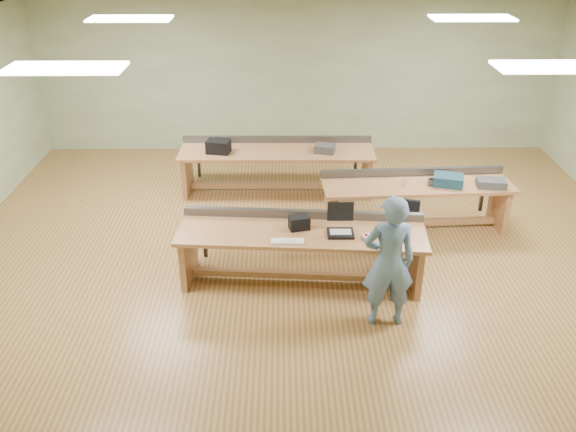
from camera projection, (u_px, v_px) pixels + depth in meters
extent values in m
plane|color=#A36F3E|center=(303.00, 246.00, 8.91)|extent=(10.00, 10.00, 0.00)
plane|color=silver|center=(305.00, 36.00, 7.54)|extent=(10.00, 10.00, 0.00)
cube|color=#A2B489|center=(297.00, 75.00, 11.78)|extent=(10.00, 0.04, 3.00)
cube|color=#A2B489|center=(322.00, 337.00, 4.66)|extent=(10.00, 0.04, 3.00)
cube|color=white|center=(65.00, 68.00, 6.19)|extent=(1.20, 0.50, 0.03)
cube|color=white|center=(130.00, 19.00, 8.86)|extent=(1.20, 0.50, 0.03)
cube|color=white|center=(554.00, 67.00, 6.24)|extent=(1.20, 0.50, 0.03)
cube|color=white|center=(472.00, 18.00, 8.91)|extent=(1.20, 0.50, 0.03)
cube|color=#AE7349|center=(301.00, 233.00, 7.75)|extent=(3.22, 1.08, 0.05)
cube|color=#AE7349|center=(188.00, 255.00, 8.00)|extent=(0.14, 0.75, 0.70)
cube|color=#AE7349|center=(416.00, 262.00, 7.83)|extent=(0.14, 0.75, 0.70)
cube|color=#AE7349|center=(301.00, 275.00, 8.03)|extent=(2.87, 0.32, 0.08)
cube|color=#4B4C52|center=(303.00, 214.00, 8.05)|extent=(3.16, 0.32, 0.11)
cube|color=#AE7349|center=(417.00, 185.00, 9.06)|extent=(2.86, 0.91, 0.05)
cube|color=#AE7349|center=(329.00, 211.00, 9.15)|extent=(0.12, 0.65, 0.70)
cube|color=#AE7349|center=(499.00, 205.00, 9.31)|extent=(0.12, 0.65, 0.70)
cube|color=#AE7349|center=(413.00, 223.00, 9.34)|extent=(2.52, 0.25, 0.08)
cube|color=#4B4C52|center=(412.00, 172.00, 9.32)|extent=(2.82, 0.24, 0.11)
cube|color=#AE7349|center=(277.00, 152.00, 10.28)|extent=(3.29, 0.91, 0.05)
cube|color=#AE7349|center=(187.00, 172.00, 10.45)|extent=(0.09, 0.78, 0.70)
cube|color=#AE7349|center=(367.00, 172.00, 10.46)|extent=(0.09, 0.78, 0.70)
cube|color=#AE7349|center=(277.00, 186.00, 10.57)|extent=(2.98, 0.13, 0.08)
cube|color=#4B4C52|center=(277.00, 139.00, 10.60)|extent=(3.28, 0.11, 0.11)
imported|color=slate|center=(389.00, 262.00, 6.93)|extent=(0.62, 0.42, 1.66)
cube|color=black|center=(341.00, 233.00, 7.65)|extent=(0.33, 0.27, 0.04)
cube|color=black|center=(340.00, 211.00, 7.66)|extent=(0.33, 0.02, 0.26)
cube|color=silver|center=(288.00, 241.00, 7.48)|extent=(0.41, 0.14, 0.02)
ellipsoid|color=white|center=(367.00, 236.00, 7.56)|extent=(0.17, 0.19, 0.06)
cube|color=black|center=(299.00, 223.00, 7.76)|extent=(0.29, 0.22, 0.17)
cylinder|color=black|center=(399.00, 249.00, 8.39)|extent=(0.06, 0.06, 0.44)
cube|color=black|center=(401.00, 234.00, 8.28)|extent=(0.53, 0.53, 0.06)
cube|color=black|center=(404.00, 212.00, 8.34)|extent=(0.40, 0.17, 0.38)
cylinder|color=black|center=(398.00, 261.00, 8.48)|extent=(0.60, 0.60, 0.06)
cube|color=#153746|center=(448.00, 180.00, 8.99)|extent=(0.50, 0.42, 0.15)
cube|color=#3A3A3D|center=(491.00, 183.00, 8.94)|extent=(0.45, 0.32, 0.11)
imported|color=#3A3A3D|center=(432.00, 182.00, 8.98)|extent=(0.14, 0.14, 0.10)
cylinder|color=silver|center=(404.00, 183.00, 8.96)|extent=(0.08, 0.08, 0.11)
cube|color=black|center=(218.00, 146.00, 10.14)|extent=(0.42, 0.34, 0.21)
cube|color=#3A3A3D|center=(325.00, 149.00, 10.17)|extent=(0.38, 0.32, 0.13)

